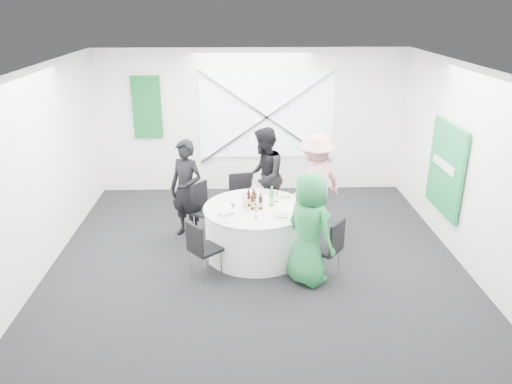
{
  "coord_description": "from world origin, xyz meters",
  "views": [
    {
      "loc": [
        -0.23,
        -6.59,
        3.63
      ],
      "look_at": [
        0.0,
        0.2,
        1.0
      ],
      "focal_mm": 35.0,
      "sensor_mm": 36.0,
      "label": 1
    }
  ],
  "objects_px": {
    "banquet_table": "(256,230)",
    "chair_front_left": "(201,246)",
    "chair_front_right": "(329,245)",
    "person_man_back_left": "(186,189)",
    "clear_water_bottle": "(245,203)",
    "person_woman_pink": "(315,185)",
    "person_woman_green": "(309,229)",
    "green_water_bottle": "(272,198)",
    "person_man_back": "(264,177)",
    "chair_back_right": "(311,203)",
    "chair_back_left": "(204,206)",
    "chair_back": "(242,197)"
  },
  "relations": [
    {
      "from": "green_water_bottle",
      "to": "person_woman_pink",
      "type": "bearing_deg",
      "value": 41.59
    },
    {
      "from": "chair_back_left",
      "to": "person_woman_green",
      "type": "xyz_separation_m",
      "value": [
        1.49,
        -1.44,
        0.25
      ]
    },
    {
      "from": "chair_back_right",
      "to": "person_woman_pink",
      "type": "xyz_separation_m",
      "value": [
        0.03,
        -0.08,
        0.35
      ]
    },
    {
      "from": "chair_back_left",
      "to": "person_woman_pink",
      "type": "relative_size",
      "value": 0.54
    },
    {
      "from": "banquet_table",
      "to": "person_man_back_left",
      "type": "distance_m",
      "value": 1.34
    },
    {
      "from": "person_woman_pink",
      "to": "person_woman_green",
      "type": "height_order",
      "value": "person_woman_pink"
    },
    {
      "from": "chair_back_right",
      "to": "person_woman_pink",
      "type": "relative_size",
      "value": 0.51
    },
    {
      "from": "chair_front_right",
      "to": "green_water_bottle",
      "type": "height_order",
      "value": "green_water_bottle"
    },
    {
      "from": "chair_front_right",
      "to": "green_water_bottle",
      "type": "xyz_separation_m",
      "value": [
        -0.74,
        0.81,
        0.37
      ]
    },
    {
      "from": "banquet_table",
      "to": "person_man_back_left",
      "type": "bearing_deg",
      "value": 149.0
    },
    {
      "from": "person_man_back",
      "to": "chair_back_right",
      "type": "bearing_deg",
      "value": 75.81
    },
    {
      "from": "banquet_table",
      "to": "person_man_back_left",
      "type": "xyz_separation_m",
      "value": [
        -1.09,
        0.65,
        0.43
      ]
    },
    {
      "from": "chair_front_right",
      "to": "person_man_back_left",
      "type": "xyz_separation_m",
      "value": [
        -2.06,
        1.41,
        0.3
      ]
    },
    {
      "from": "person_man_back_left",
      "to": "green_water_bottle",
      "type": "xyz_separation_m",
      "value": [
        1.32,
        -0.6,
        0.08
      ]
    },
    {
      "from": "clear_water_bottle",
      "to": "person_woman_green",
      "type": "bearing_deg",
      "value": -40.71
    },
    {
      "from": "banquet_table",
      "to": "green_water_bottle",
      "type": "height_order",
      "value": "green_water_bottle"
    },
    {
      "from": "chair_back",
      "to": "chair_back_left",
      "type": "distance_m",
      "value": 0.72
    },
    {
      "from": "green_water_bottle",
      "to": "banquet_table",
      "type": "bearing_deg",
      "value": -167.99
    },
    {
      "from": "person_man_back",
      "to": "person_woman_green",
      "type": "bearing_deg",
      "value": 23.27
    },
    {
      "from": "person_woman_pink",
      "to": "chair_back_left",
      "type": "bearing_deg",
      "value": -33.0
    },
    {
      "from": "chair_back_left",
      "to": "clear_water_bottle",
      "type": "height_order",
      "value": "clear_water_bottle"
    },
    {
      "from": "chair_back",
      "to": "person_woman_pink",
      "type": "relative_size",
      "value": 0.54
    },
    {
      "from": "clear_water_bottle",
      "to": "banquet_table",
      "type": "bearing_deg",
      "value": 32.29
    },
    {
      "from": "chair_front_right",
      "to": "chair_front_left",
      "type": "distance_m",
      "value": 1.75
    },
    {
      "from": "person_man_back_left",
      "to": "banquet_table",
      "type": "bearing_deg",
      "value": 0.0
    },
    {
      "from": "chair_front_right",
      "to": "person_man_back_left",
      "type": "bearing_deg",
      "value": -86.5
    },
    {
      "from": "person_man_back",
      "to": "person_woman_green",
      "type": "height_order",
      "value": "person_man_back"
    },
    {
      "from": "chair_front_right",
      "to": "person_woman_pink",
      "type": "height_order",
      "value": "person_woman_pink"
    },
    {
      "from": "banquet_table",
      "to": "person_man_back_left",
      "type": "relative_size",
      "value": 0.97
    },
    {
      "from": "person_man_back_left",
      "to": "person_woman_green",
      "type": "bearing_deg",
      "value": -9.05
    },
    {
      "from": "person_man_back_left",
      "to": "person_woman_pink",
      "type": "bearing_deg",
      "value": 32.53
    },
    {
      "from": "green_water_bottle",
      "to": "clear_water_bottle",
      "type": "distance_m",
      "value": 0.43
    },
    {
      "from": "banquet_table",
      "to": "chair_front_left",
      "type": "relative_size",
      "value": 1.9
    },
    {
      "from": "banquet_table",
      "to": "person_woman_pink",
      "type": "bearing_deg",
      "value": 35.94
    },
    {
      "from": "chair_back_left",
      "to": "chair_front_right",
      "type": "height_order",
      "value": "chair_back_left"
    },
    {
      "from": "person_woman_pink",
      "to": "person_woman_green",
      "type": "distance_m",
      "value": 1.57
    },
    {
      "from": "chair_back_right",
      "to": "person_woman_pink",
      "type": "bearing_deg",
      "value": -17.53
    },
    {
      "from": "clear_water_bottle",
      "to": "chair_back_right",
      "type": "bearing_deg",
      "value": 38.84
    },
    {
      "from": "person_man_back_left",
      "to": "clear_water_bottle",
      "type": "xyz_separation_m",
      "value": [
        0.92,
        -0.76,
        0.07
      ]
    },
    {
      "from": "chair_back_left",
      "to": "chair_front_right",
      "type": "xyz_separation_m",
      "value": [
        1.79,
        -1.38,
        -0.02
      ]
    },
    {
      "from": "chair_front_right",
      "to": "person_man_back",
      "type": "xyz_separation_m",
      "value": [
        -0.81,
        1.88,
        0.33
      ]
    },
    {
      "from": "chair_back_left",
      "to": "person_woman_green",
      "type": "bearing_deg",
      "value": -96.94
    },
    {
      "from": "chair_front_right",
      "to": "chair_front_left",
      "type": "relative_size",
      "value": 1.06
    },
    {
      "from": "chair_front_left",
      "to": "green_water_bottle",
      "type": "distance_m",
      "value": 1.31
    },
    {
      "from": "chair_back",
      "to": "chair_front_left",
      "type": "bearing_deg",
      "value": -120.12
    },
    {
      "from": "banquet_table",
      "to": "chair_front_left",
      "type": "height_order",
      "value": "chair_front_left"
    },
    {
      "from": "person_woman_green",
      "to": "green_water_bottle",
      "type": "distance_m",
      "value": 0.99
    },
    {
      "from": "banquet_table",
      "to": "clear_water_bottle",
      "type": "xyz_separation_m",
      "value": [
        -0.17,
        -0.1,
        0.49
      ]
    },
    {
      "from": "person_woman_pink",
      "to": "chair_front_left",
      "type": "bearing_deg",
      "value": 2.3
    },
    {
      "from": "chair_back_right",
      "to": "person_woman_green",
      "type": "distance_m",
      "value": 1.66
    }
  ]
}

